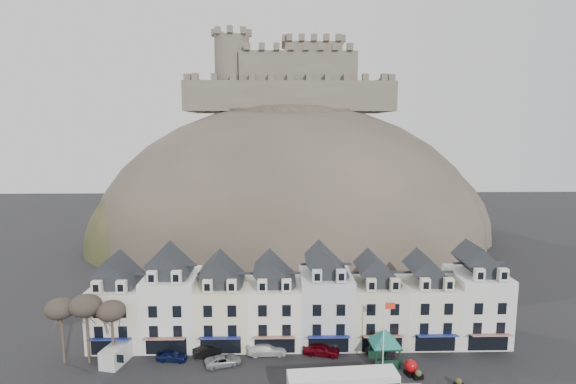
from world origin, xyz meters
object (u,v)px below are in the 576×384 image
object	(u,v)px
flagpole	(385,331)
white_van	(118,353)
bus_shelter	(385,337)
car_charcoal	(381,350)
red_buoy	(411,367)
car_navy	(172,356)
car_silver	(223,361)
car_white	(267,349)
car_black	(209,350)
car_maroon	(321,349)

from	to	relation	value
flagpole	white_van	distance (m)	32.33
bus_shelter	car_charcoal	xyz separation A→B (m)	(0.11, 2.18, -2.82)
white_van	red_buoy	bearing A→B (deg)	6.99
car_navy	car_silver	distance (m)	6.52
bus_shelter	car_navy	world-z (taller)	bus_shelter
car_white	bus_shelter	bearing A→B (deg)	-102.66
white_van	car_silver	size ratio (longest dim) A/B	1.22
bus_shelter	red_buoy	xyz separation A→B (m)	(2.54, -2.56, -2.51)
car_silver	bus_shelter	bearing A→B (deg)	-107.65
car_silver	car_white	xyz separation A→B (m)	(5.20, 2.50, 0.11)
car_navy	car_charcoal	distance (m)	26.02
bus_shelter	car_charcoal	bearing A→B (deg)	83.61
car_charcoal	car_silver	bearing A→B (deg)	111.71
car_black	car_white	size ratio (longest dim) A/B	0.80
bus_shelter	flagpole	distance (m)	2.49
bus_shelter	car_silver	bearing A→B (deg)	176.39
red_buoy	car_black	size ratio (longest dim) A/B	0.45
bus_shelter	flagpole	bearing A→B (deg)	-108.94
red_buoy	car_charcoal	distance (m)	5.33
white_van	car_black	world-z (taller)	white_van
car_black	car_charcoal	size ratio (longest dim) A/B	1.07
car_silver	car_maroon	size ratio (longest dim) A/B	0.93
red_buoy	car_white	size ratio (longest dim) A/B	0.36
car_navy	bus_shelter	bearing A→B (deg)	-86.91
white_van	car_maroon	bearing A→B (deg)	15.46
bus_shelter	car_charcoal	world-z (taller)	bus_shelter
bus_shelter	car_maroon	distance (m)	8.20
car_black	car_silver	size ratio (longest dim) A/B	0.93
red_buoy	car_silver	bearing A→B (deg)	173.38
red_buoy	car_black	distance (m)	24.62
car_maroon	car_white	bearing A→B (deg)	100.67
car_black	car_silver	bearing A→B (deg)	-164.29
flagpole	car_navy	xyz separation A→B (m)	(-25.39, 3.07, -4.39)
red_buoy	white_van	size ratio (longest dim) A/B	0.34
bus_shelter	car_black	size ratio (longest dim) A/B	1.74
car_navy	car_black	bearing A→B (deg)	-67.84
red_buoy	car_white	bearing A→B (deg)	163.27
car_black	car_maroon	size ratio (longest dim) A/B	0.87
bus_shelter	car_white	size ratio (longest dim) A/B	1.40
white_van	flagpole	bearing A→B (deg)	7.68
flagpole	car_white	xyz separation A→B (m)	(-13.79, 4.34, -4.30)
car_black	car_charcoal	xyz separation A→B (m)	(21.66, -0.32, -0.04)
car_black	car_maroon	xyz separation A→B (m)	(14.12, -0.28, 0.13)
car_silver	car_navy	bearing A→B (deg)	61.49
car_white	white_van	bearing A→B (deg)	91.37
flagpole	car_charcoal	xyz separation A→B (m)	(0.61, 4.02, -4.41)
car_white	flagpole	bearing A→B (deg)	-110.22
flagpole	car_black	distance (m)	21.93
white_van	car_silver	world-z (taller)	white_van
car_silver	car_charcoal	xyz separation A→B (m)	(19.60, 2.18, 0.01)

